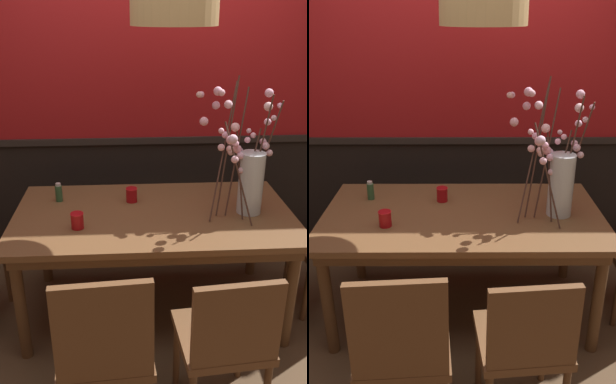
% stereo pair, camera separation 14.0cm
% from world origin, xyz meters
% --- Properties ---
extents(ground_plane, '(24.00, 24.00, 0.00)m').
position_xyz_m(ground_plane, '(0.00, 0.00, 0.00)').
color(ground_plane, brown).
extents(back_wall, '(5.53, 0.14, 2.79)m').
position_xyz_m(back_wall, '(0.00, 0.82, 1.39)').
color(back_wall, black).
rests_on(back_wall, ground).
extents(dining_table, '(1.75, 0.97, 0.74)m').
position_xyz_m(dining_table, '(0.00, 0.00, 0.66)').
color(dining_table, brown).
rests_on(dining_table, ground).
extents(chair_near_side_left, '(0.47, 0.47, 0.94)m').
position_xyz_m(chair_near_side_left, '(-0.28, -0.93, 0.52)').
color(chair_near_side_left, brown).
rests_on(chair_near_side_left, ground).
extents(chair_near_side_right, '(0.45, 0.45, 0.89)m').
position_xyz_m(chair_near_side_right, '(0.28, -0.89, 0.51)').
color(chair_near_side_right, brown).
rests_on(chair_near_side_right, ground).
extents(chair_far_side_right, '(0.47, 0.43, 0.95)m').
position_xyz_m(chair_far_side_right, '(0.23, 0.88, 0.53)').
color(chair_far_side_right, brown).
rests_on(chair_far_side_right, ground).
extents(vase_with_blossoms, '(0.53, 0.49, 0.82)m').
position_xyz_m(vase_with_blossoms, '(0.58, -0.02, 1.00)').
color(vase_with_blossoms, silver).
rests_on(vase_with_blossoms, dining_table).
extents(candle_holder_nearer_center, '(0.08, 0.08, 0.10)m').
position_xyz_m(candle_holder_nearer_center, '(-0.46, -0.18, 0.79)').
color(candle_holder_nearer_center, '#9E0F14').
rests_on(candle_holder_nearer_center, dining_table).
extents(candle_holder_nearer_edge, '(0.08, 0.08, 0.10)m').
position_xyz_m(candle_holder_nearer_edge, '(-0.13, 0.18, 0.79)').
color(candle_holder_nearer_edge, '#9E0F14').
rests_on(candle_holder_nearer_edge, dining_table).
extents(condiment_bottle, '(0.05, 0.05, 0.13)m').
position_xyz_m(condiment_bottle, '(-0.62, 0.22, 0.80)').
color(condiment_bottle, '#2D5633').
rests_on(condiment_bottle, dining_table).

